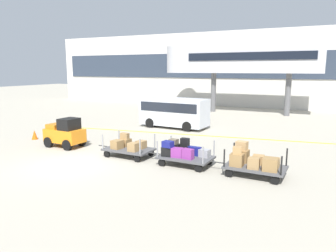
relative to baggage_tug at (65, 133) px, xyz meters
The scene contains 10 objects.
ground_plane 3.58m from the baggage_tug, 43.58° to the right, with size 120.00×120.00×0.00m, color #A8A08E.
apron_lead_line 8.61m from the baggage_tug, 45.12° to the left, with size 21.78×0.20×0.01m, color yellow.
terminal_building 23.95m from the baggage_tug, 83.87° to the left, with size 46.49×2.51×8.30m.
jet_bridge 18.63m from the baggage_tug, 75.86° to the left, with size 14.68×3.00×6.39m.
baggage_tug is the anchor object (origin of this frame).
baggage_cart_lead 4.12m from the baggage_tug, ahead, with size 3.03×1.49×1.10m.
baggage_cart_middle 7.02m from the baggage_tug, ahead, with size 3.03×1.49×1.12m.
baggage_cart_tail 10.08m from the baggage_tug, ahead, with size 3.03×1.49×1.26m.
shuttle_van 8.36m from the baggage_tug, 70.08° to the left, with size 4.92×2.23×2.10m.
safety_cone_near 3.11m from the baggage_tug, 168.57° to the left, with size 0.36×0.36×0.55m, color #EA590F.
Camera 1 is at (9.77, -10.25, 4.13)m, focal length 34.02 mm.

